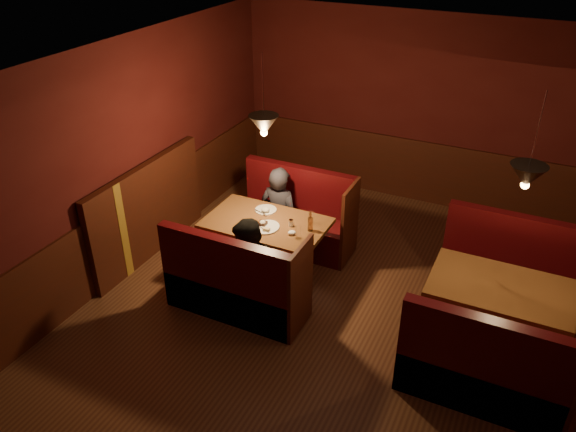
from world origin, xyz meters
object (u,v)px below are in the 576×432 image
at_px(second_table, 497,302).
at_px(second_bench_far, 507,277).
at_px(main_bench_far, 297,222).
at_px(main_bench_near, 235,289).
at_px(diner_a, 279,197).
at_px(diner_b, 251,255).
at_px(main_table, 267,234).
at_px(second_bench_near, 484,374).

height_order(second_table, second_bench_far, second_bench_far).
relative_size(main_bench_far, main_bench_near, 1.00).
relative_size(second_bench_far, diner_a, 1.01).
xyz_separation_m(second_bench_far, diner_b, (-2.64, -1.43, 0.41)).
distance_m(diner_a, diner_b, 1.43).
bearing_deg(diner_b, second_table, 7.92).
height_order(main_table, main_bench_far, main_bench_far).
xyz_separation_m(main_bench_near, second_bench_far, (2.78, 1.58, 0.00)).
xyz_separation_m(main_bench_near, diner_b, (0.14, 0.15, 0.42)).
relative_size(main_table, diner_b, 0.96).
bearing_deg(second_bench_near, second_table, 92.20).
bearing_deg(second_bench_far, second_bench_near, -90.00).
distance_m(second_bench_far, diner_a, 3.00).
relative_size(second_table, second_bench_far, 0.90).
height_order(main_table, diner_a, diner_a).
height_order(second_table, diner_a, diner_a).
xyz_separation_m(main_table, second_bench_near, (2.80, -0.96, -0.26)).
xyz_separation_m(main_bench_far, diner_b, (0.14, -1.54, 0.42)).
bearing_deg(main_bench_near, diner_b, 46.49).
bearing_deg(main_table, main_bench_near, -88.83).
distance_m(main_bench_near, second_bench_near, 2.78).
relative_size(second_table, second_bench_near, 0.90).
xyz_separation_m(second_bench_far, second_bench_near, (0.00, -1.70, 0.00)).
relative_size(main_bench_far, second_table, 1.15).
bearing_deg(main_bench_near, second_bench_far, 29.62).
bearing_deg(main_bench_far, main_table, -91.18).
bearing_deg(main_bench_far, second_bench_far, -2.28).
xyz_separation_m(main_bench_near, diner_a, (-0.19, 1.53, 0.42)).
bearing_deg(main_bench_far, second_bench_near, -33.04).
relative_size(main_table, main_bench_far, 0.91).
height_order(main_bench_far, second_bench_far, second_bench_far).
distance_m(second_table, second_bench_near, 0.88).
bearing_deg(diner_a, main_bench_far, -137.71).
height_order(second_bench_far, diner_b, diner_b).
bearing_deg(diner_a, main_bench_near, 99.94).
bearing_deg(second_bench_far, diner_b, -151.49).
xyz_separation_m(main_table, diner_b, (0.16, -0.70, 0.16)).
bearing_deg(second_table, second_bench_near, -87.80).
bearing_deg(diner_b, second_bench_near, -10.42).
xyz_separation_m(main_table, main_bench_far, (0.02, 0.84, -0.26)).
bearing_deg(second_bench_far, diner_a, -179.10).
distance_m(main_bench_far, second_table, 2.92).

